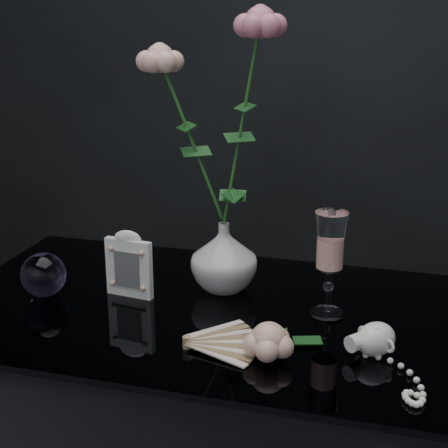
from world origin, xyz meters
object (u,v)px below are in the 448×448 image
(vase, at_px, (224,257))
(loose_rose, at_px, (269,341))
(picture_frame, at_px, (129,263))
(paperweight, at_px, (44,275))
(pearl_jar, at_px, (376,338))
(wine_glass, at_px, (329,265))

(vase, relative_size, loose_rose, 0.76)
(loose_rose, bearing_deg, picture_frame, 164.12)
(vase, distance_m, paperweight, 0.35)
(vase, bearing_deg, loose_rose, -59.65)
(loose_rose, bearing_deg, vase, 132.49)
(vase, height_order, pearl_jar, vase)
(wine_glass, bearing_deg, paperweight, -173.01)
(wine_glass, relative_size, paperweight, 2.23)
(paperweight, bearing_deg, wine_glass, 6.99)
(loose_rose, bearing_deg, paperweight, 177.78)
(vase, relative_size, pearl_jar, 0.68)
(wine_glass, relative_size, picture_frame, 1.45)
(picture_frame, height_order, pearl_jar, picture_frame)
(vase, bearing_deg, picture_frame, -154.06)
(wine_glass, distance_m, paperweight, 0.55)
(wine_glass, height_order, picture_frame, wine_glass)
(picture_frame, bearing_deg, vase, 33.05)
(vase, height_order, paperweight, vase)
(picture_frame, distance_m, paperweight, 0.17)
(paperweight, bearing_deg, picture_frame, 15.71)
(wine_glass, xyz_separation_m, pearl_jar, (0.10, -0.13, -0.07))
(paperweight, relative_size, pearl_jar, 0.43)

